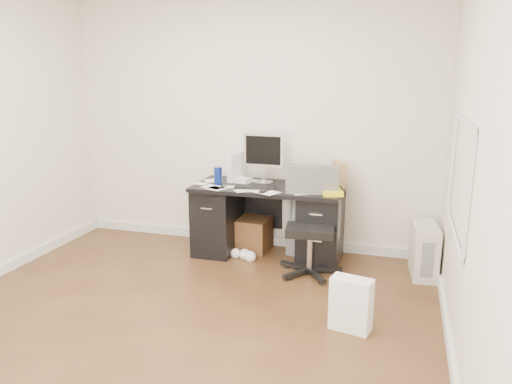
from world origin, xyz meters
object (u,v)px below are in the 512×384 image
Objects in this scene: desk at (268,219)px; wicker_basket at (253,234)px; lcd_monitor at (264,158)px; keyboard at (256,187)px; pc_tower at (424,250)px; office_chair at (310,223)px.

desk reaches higher than wicker_basket.
lcd_monitor is 0.85m from wicker_basket.
keyboard is (-0.09, -0.14, 0.36)m from desk.
keyboard reaches higher than wicker_basket.
lcd_monitor is at bearing 126.89° from desk.
desk is 3.05× the size of pc_tower.
desk is at bearing -51.19° from lcd_monitor.
wicker_basket is (-0.20, 0.12, -0.22)m from desk.
lcd_monitor is at bearing -10.03° from wicker_basket.
office_chair is at bearing -170.90° from pc_tower.
desk is at bearing -31.20° from wicker_basket.
office_chair is (0.51, -0.34, 0.11)m from desk.
lcd_monitor is 0.52× the size of office_chair.
wicker_basket is (-1.74, 0.19, -0.07)m from pc_tower.
desk is 1.55m from pc_tower.
lcd_monitor is at bearing 168.24° from pc_tower.
desk is 1.48× the size of office_chair.
keyboard is 0.65m from wicker_basket.
keyboard is 0.41× the size of office_chair.
keyboard reaches higher than desk.
desk is 3.63× the size of keyboard.
desk is 4.28× the size of wicker_basket.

